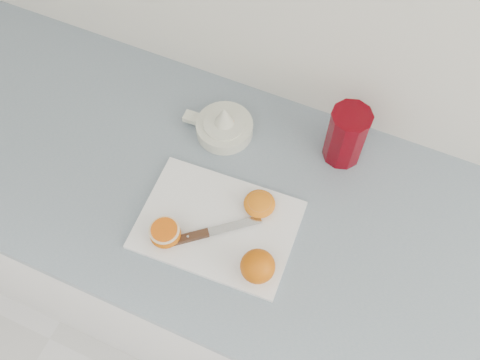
{
  "coord_description": "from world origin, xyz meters",
  "views": [
    {
      "loc": [
        0.36,
        1.19,
        1.94
      ],
      "look_at": [
        0.14,
        1.7,
        0.96
      ],
      "focal_mm": 40.0,
      "sensor_mm": 36.0,
      "label": 1
    }
  ],
  "objects_px": {
    "counter": "(269,280)",
    "citrus_juicer": "(224,126)",
    "cutting_board": "(218,225)",
    "red_tumbler": "(346,137)",
    "half_orange": "(165,233)"
  },
  "relations": [
    {
      "from": "citrus_juicer",
      "to": "cutting_board",
      "type": "bearing_deg",
      "value": -68.47
    },
    {
      "from": "cutting_board",
      "to": "red_tumbler",
      "type": "distance_m",
      "value": 0.34
    },
    {
      "from": "half_orange",
      "to": "counter",
      "type": "bearing_deg",
      "value": 38.76
    },
    {
      "from": "cutting_board",
      "to": "red_tumbler",
      "type": "bearing_deg",
      "value": 57.0
    },
    {
      "from": "counter",
      "to": "citrus_juicer",
      "type": "relative_size",
      "value": 13.75
    },
    {
      "from": "counter",
      "to": "red_tumbler",
      "type": "height_order",
      "value": "red_tumbler"
    },
    {
      "from": "counter",
      "to": "cutting_board",
      "type": "distance_m",
      "value": 0.47
    },
    {
      "from": "half_orange",
      "to": "cutting_board",
      "type": "bearing_deg",
      "value": 40.34
    },
    {
      "from": "half_orange",
      "to": "red_tumbler",
      "type": "height_order",
      "value": "red_tumbler"
    },
    {
      "from": "citrus_juicer",
      "to": "half_orange",
      "type": "bearing_deg",
      "value": -88.95
    },
    {
      "from": "citrus_juicer",
      "to": "red_tumbler",
      "type": "xyz_separation_m",
      "value": [
        0.28,
        0.05,
        0.04
      ]
    },
    {
      "from": "cutting_board",
      "to": "red_tumbler",
      "type": "relative_size",
      "value": 2.22
    },
    {
      "from": "counter",
      "to": "cutting_board",
      "type": "xyz_separation_m",
      "value": [
        -0.11,
        -0.08,
        0.45
      ]
    },
    {
      "from": "counter",
      "to": "cutting_board",
      "type": "relative_size",
      "value": 7.1
    },
    {
      "from": "counter",
      "to": "citrus_juicer",
      "type": "xyz_separation_m",
      "value": [
        -0.2,
        0.15,
        0.47
      ]
    }
  ]
}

